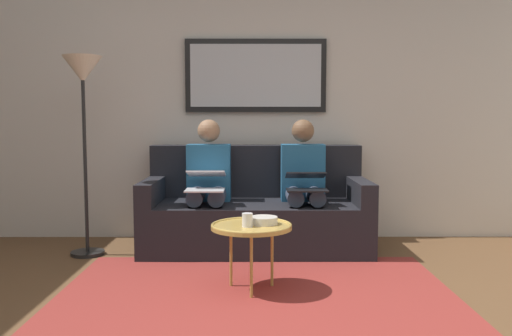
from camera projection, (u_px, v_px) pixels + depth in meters
name	position (u px, v px, depth m)	size (l,w,h in m)	color
wall_rear	(256.00, 103.00, 5.20)	(6.00, 0.12, 2.60)	beige
area_rug	(256.00, 292.00, 3.57)	(2.60, 1.80, 0.01)	maroon
couch	(256.00, 213.00, 4.81)	(1.95, 0.90, 0.90)	black
framed_mirror	(256.00, 76.00, 5.08)	(1.33, 0.05, 0.68)	black
coffee_table	(251.00, 227.00, 3.58)	(0.54, 0.54, 0.45)	tan
cup	(247.00, 220.00, 3.52)	(0.07, 0.07, 0.09)	silver
bowl	(264.00, 220.00, 3.61)	(0.19, 0.19, 0.05)	beige
person_left	(304.00, 180.00, 4.71)	(0.38, 0.58, 1.14)	#235B84
laptop_black	(306.00, 182.00, 4.47)	(0.33, 0.35, 0.15)	black
person_right	(208.00, 180.00, 4.71)	(0.38, 0.58, 1.14)	#235B84
laptop_silver	(206.00, 181.00, 4.47)	(0.32, 0.39, 0.16)	silver
standing_lamp	(83.00, 91.00, 4.44)	(0.32, 0.32, 1.66)	black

